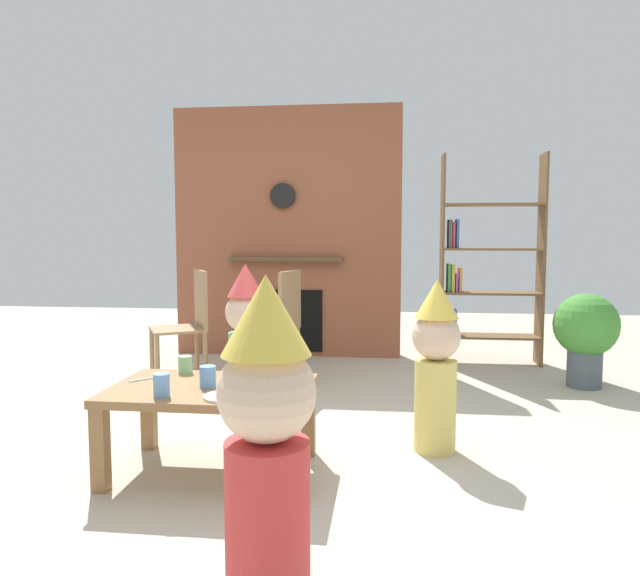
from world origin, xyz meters
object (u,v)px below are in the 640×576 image
object	(u,v)px
paper_cup_near_left	(281,372)
paper_plate_rear	(226,397)
paper_cup_near_right	(162,385)
child_by_the_chairs	(246,333)
dining_chair_left	(189,320)
dining_chair_middle	(279,320)
paper_cup_center	(260,384)
child_with_cone_hat	(267,444)
paper_plate_front	(250,378)
coffee_table	(212,400)
child_in_pink	(436,361)
paper_cup_far_left	(185,364)
birthday_cake_slice	(262,393)
potted_plant_tall	(586,331)
paper_cup_far_right	(208,377)
bookshelf	(483,268)

from	to	relation	value
paper_cup_near_left	paper_plate_rear	distance (m)	0.38
paper_cup_near_right	child_by_the_chairs	distance (m)	1.25
dining_chair_left	dining_chair_middle	world-z (taller)	same
paper_cup_center	child_with_cone_hat	xyz separation A→B (m)	(0.24, -1.00, 0.08)
child_by_the_chairs	paper_plate_front	bearing A→B (deg)	10.67
coffee_table	paper_plate_front	world-z (taller)	paper_plate_front
child_in_pink	paper_cup_far_left	bearing A→B (deg)	-13.63
paper_plate_rear	birthday_cake_slice	xyz separation A→B (m)	(0.18, -0.03, 0.03)
child_by_the_chairs	potted_plant_tall	xyz separation A→B (m)	(2.46, 0.90, -0.08)
paper_cup_far_right	child_by_the_chairs	distance (m)	1.06
paper_cup_near_right	child_by_the_chairs	xyz separation A→B (m)	(0.09, 1.25, 0.03)
child_in_pink	child_with_cone_hat	bearing A→B (deg)	47.64
bookshelf	child_with_cone_hat	world-z (taller)	bookshelf
paper_plate_front	birthday_cake_slice	world-z (taller)	birthday_cake_slice
coffee_table	dining_chair_middle	distance (m)	1.76
dining_chair_middle	potted_plant_tall	xyz separation A→B (m)	(2.37, 0.18, -0.07)
paper_plate_front	child_by_the_chairs	size ratio (longest dim) A/B	0.21
coffee_table	child_with_cone_hat	size ratio (longest dim) A/B	0.92
paper_cup_center	potted_plant_tall	distance (m)	2.94
child_in_pink	dining_chair_left	xyz separation A→B (m)	(-1.82, 1.28, 0.02)
potted_plant_tall	paper_cup_far_right	bearing A→B (deg)	-140.64
child_with_cone_hat	dining_chair_left	bearing A→B (deg)	-1.41
child_by_the_chairs	potted_plant_tall	world-z (taller)	child_by_the_chairs
paper_cup_near_left	paper_cup_far_left	bearing A→B (deg)	165.67
paper_cup_near_right	potted_plant_tall	bearing A→B (deg)	40.15
birthday_cake_slice	paper_plate_rear	bearing A→B (deg)	169.40
child_with_cone_hat	child_by_the_chairs	bearing A→B (deg)	-9.40
paper_cup_far_left	dining_chair_middle	xyz separation A→B (m)	(0.23, 1.50, 0.03)
bookshelf	child_in_pink	world-z (taller)	bookshelf
dining_chair_left	paper_cup_far_left	bearing A→B (deg)	79.51
paper_cup_far_left	dining_chair_left	size ratio (longest dim) A/B	0.10
dining_chair_left	potted_plant_tall	bearing A→B (deg)	155.65
paper_cup_near_left	child_by_the_chairs	distance (m)	1.01
potted_plant_tall	paper_cup_far_left	bearing A→B (deg)	-147.18
dining_chair_middle	paper_plate_rear	bearing A→B (deg)	105.69
child_with_cone_hat	child_by_the_chairs	xyz separation A→B (m)	(-0.59, 2.14, -0.04)
paper_cup_far_right	dining_chair_left	bearing A→B (deg)	111.84
paper_cup_far_left	child_in_pink	size ratio (longest dim) A/B	0.10
dining_chair_left	dining_chair_middle	distance (m)	0.71
paper_cup_near_left	paper_cup_center	distance (m)	0.23
paper_cup_center	paper_cup_far_right	size ratio (longest dim) A/B	0.82
paper_cup_near_left	child_in_pink	bearing A→B (deg)	20.97
dining_chair_left	child_in_pink	bearing A→B (deg)	116.14
paper_cup_near_left	child_in_pink	distance (m)	0.85
child_with_cone_hat	potted_plant_tall	xyz separation A→B (m)	(1.87, 3.04, -0.12)
coffee_table	paper_cup_near_right	world-z (taller)	paper_cup_near_right
paper_cup_near_left	paper_cup_far_left	world-z (taller)	paper_cup_near_left
bookshelf	child_with_cone_hat	bearing A→B (deg)	-107.44
paper_cup_near_left	child_with_cone_hat	distance (m)	1.24
paper_cup_near_right	paper_plate_front	size ratio (longest dim) A/B	0.51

